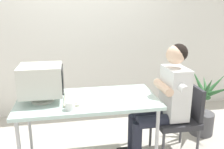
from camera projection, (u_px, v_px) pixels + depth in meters
The scene contains 8 objects.
wall_back at pixel (99, 19), 3.68m from camera, with size 8.00×0.10×3.00m, color silver.
desk at pixel (88, 103), 2.52m from camera, with size 1.46×0.72×0.75m.
crt_monitor at pixel (42, 80), 2.38m from camera, with size 0.42×0.35×0.38m.
keyboard at pixel (72, 97), 2.51m from camera, with size 0.16×0.48×0.03m.
office_chair at pixel (180, 115), 2.73m from camera, with size 0.46×0.46×0.84m.
person_seated at pixel (165, 98), 2.63m from camera, with size 0.73×0.56×1.31m.
potted_plant at pixel (203, 109), 3.21m from camera, with size 0.64×0.62×0.88m.
desk_mug at pixel (70, 106), 2.23m from camera, with size 0.09×0.10×0.08m.
Camera 1 is at (-0.17, -2.35, 1.68)m, focal length 38.31 mm.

